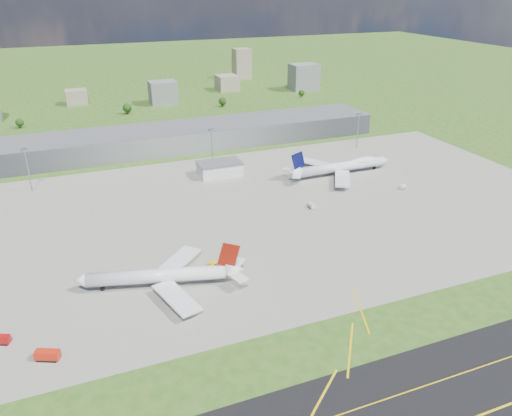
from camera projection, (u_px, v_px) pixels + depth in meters
name	position (u px, v px, depth m)	size (l,w,h in m)	color
ground	(185.00, 153.00, 354.21)	(1400.00, 1400.00, 0.00)	#2B561B
apron	(255.00, 212.00, 264.78)	(360.00, 190.00, 0.08)	gray
terminal	(179.00, 138.00, 363.73)	(300.00, 42.00, 15.00)	slate
ops_building	(220.00, 169.00, 313.74)	(26.00, 16.00, 8.00)	silver
mast_west	(27.00, 163.00, 283.53)	(3.50, 2.00, 25.90)	gray
mast_center	(212.00, 141.00, 320.67)	(3.50, 2.00, 25.90)	gray
mast_east	(358.00, 125.00, 357.80)	(3.50, 2.00, 25.90)	gray
airliner_red_twin	(163.00, 276.00, 198.74)	(66.25, 50.66, 18.47)	white
airliner_blue_quad	(342.00, 166.00, 314.00)	(72.36, 56.93, 18.95)	white
fire_truck	(47.00, 355.00, 161.44)	(8.34, 5.91, 3.48)	red
crash_tender	(1.00, 340.00, 168.69)	(6.40, 4.64, 3.09)	#A00C0B
tug_yellow	(212.00, 264.00, 215.02)	(4.43, 4.02, 1.89)	yellow
van_white_near	(311.00, 206.00, 268.99)	(2.46, 5.10, 2.57)	silver
van_white_far	(403.00, 187.00, 293.79)	(4.90, 4.15, 2.34)	white
bldg_cw	(77.00, 97.00, 491.31)	(20.00, 18.00, 14.00)	gray
bldg_c	(163.00, 92.00, 491.34)	(26.00, 20.00, 22.00)	slate
bldg_ce	(227.00, 83.00, 553.34)	(22.00, 24.00, 16.00)	gray
bldg_e	(304.00, 77.00, 552.53)	(30.00, 22.00, 28.00)	slate
bldg_tall_e	(242.00, 64.00, 613.28)	(20.00, 18.00, 36.00)	gray
tree_w	(20.00, 122.00, 412.06)	(6.75, 6.75, 8.25)	#382314
tree_c	(127.00, 108.00, 454.69)	(8.10, 8.10, 9.90)	#382314
tree_e	(223.00, 101.00, 480.98)	(7.65, 7.65, 9.35)	#382314
tree_far_e	(301.00, 93.00, 520.21)	(6.30, 6.30, 7.70)	#382314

